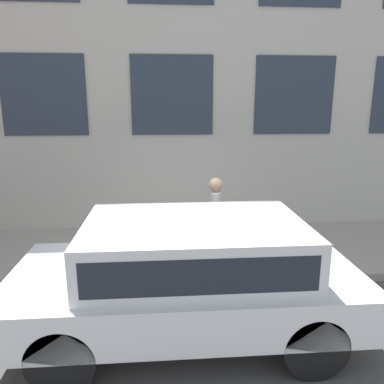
# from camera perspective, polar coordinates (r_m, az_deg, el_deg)

# --- Properties ---
(ground_plane) EXTENTS (80.00, 80.00, 0.00)m
(ground_plane) POSITION_cam_1_polar(r_m,az_deg,el_deg) (6.39, -1.94, -14.60)
(ground_plane) COLOR #514F4C
(sidewalk) EXTENTS (2.85, 60.00, 0.15)m
(sidewalk) POSITION_cam_1_polar(r_m,az_deg,el_deg) (7.65, -2.45, -9.08)
(sidewalk) COLOR #A8A093
(sidewalk) RESTS_ON ground_plane
(fire_hydrant) EXTENTS (0.30, 0.42, 0.72)m
(fire_hydrant) POSITION_cam_1_polar(r_m,az_deg,el_deg) (6.79, -3.61, -8.08)
(fire_hydrant) COLOR #2D7260
(fire_hydrant) RESTS_ON sidewalk
(person) EXTENTS (0.38, 0.25, 1.57)m
(person) POSITION_cam_1_polar(r_m,az_deg,el_deg) (6.75, 3.60, -3.05)
(person) COLOR #232328
(person) RESTS_ON sidewalk
(parked_truck_white_near) EXTENTS (2.07, 4.42, 1.56)m
(parked_truck_white_near) POSITION_cam_1_polar(r_m,az_deg,el_deg) (4.92, -0.35, -11.64)
(parked_truck_white_near) COLOR black
(parked_truck_white_near) RESTS_ON ground_plane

